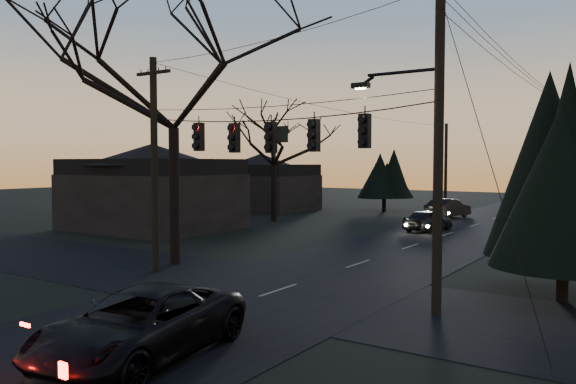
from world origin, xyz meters
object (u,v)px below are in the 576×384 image
Objects in this scene: sedan_oncoming_b at (448,208)px; utility_pole_left at (156,272)px; utility_pole_far_r at (570,225)px; suv_near at (141,325)px; sedan_oncoming_a at (428,220)px; evergreen_right at (565,166)px; utility_pole_right at (436,315)px; utility_pole_far_l at (445,209)px; bare_tree_left at (173,73)px.

utility_pole_left is at bearing 96.18° from sedan_oncoming_b.
utility_pole_far_r reaches higher than suv_near.
utility_pole_far_r is 11.47m from sedan_oncoming_a.
evergreen_right is (2.76, -24.18, 4.27)m from utility_pole_far_r.
utility_pole_right is 20.26m from sedan_oncoming_a.
utility_pole_far_l is at bearing -64.44° from sedan_oncoming_a.
suv_near is (-4.24, -7.19, 0.76)m from utility_pole_right.
utility_pole_left is 2.11× the size of sedan_oncoming_a.
sedan_oncoming_b is (-1.65, 9.11, 0.07)m from sedan_oncoming_a.
sedan_oncoming_a is (-7.05, -9.02, 0.69)m from utility_pole_far_r.
evergreen_right is (14.26, 3.82, 4.27)m from utility_pole_left.
suv_near is at bearing -122.43° from evergreen_right.
sedan_oncoming_a is at bearing -75.36° from utility_pole_far_l.
suv_near is 1.20× the size of sedan_oncoming_b.
bare_tree_left reaches higher than suv_near.
utility_pole_far_r is 14.01m from utility_pole_far_l.
evergreen_right is at bearing 49.54° from suv_near.
bare_tree_left reaches higher than utility_pole_far_r.
evergreen_right is at bearing -66.11° from utility_pole_far_l.
utility_pole_far_l is at bearing -58.64° from sedan_oncoming_b.
sedan_oncoming_b reaches higher than sedan_oncoming_a.
suv_near is (7.26, -7.19, 0.76)m from utility_pole_left.
suv_near is (7.83, -8.83, -7.41)m from bare_tree_left.
sedan_oncoming_a is (4.45, 18.98, 0.69)m from utility_pole_left.
suv_near reaches higher than sedan_oncoming_a.
evergreen_right is 13.50m from suv_near.
utility_pole_far_r is at bearing -34.82° from utility_pole_far_l.
bare_tree_left is 13.93m from suv_near.
bare_tree_left is 2.91× the size of sedan_oncoming_a.
sedan_oncoming_a is at bearing 76.82° from utility_pole_left.
evergreen_right is 27.07m from sedan_oncoming_b.
sedan_oncoming_b is at bearing -68.83° from sedan_oncoming_a.
utility_pole_right is 6.35m from evergreen_right.
bare_tree_left is at bearing -90.94° from utility_pole_far_l.
bare_tree_left is 2.55× the size of sedan_oncoming_b.
utility_pole_left is 1.16× the size of evergreen_right.
evergreen_right reaches higher than suv_near.
utility_pole_far_r is (0.00, 28.00, 0.00)m from utility_pole_right.
utility_pole_right reaches higher than sedan_oncoming_b.
utility_pole_far_l is at bearing 145.18° from utility_pole_far_r.
sedan_oncoming_b is (-11.46, 24.27, -3.51)m from evergreen_right.
utility_pole_left is 36.00m from utility_pole_far_l.
bare_tree_left is (-12.06, -26.36, 8.17)m from utility_pole_far_r.
suv_near is at bearing -120.51° from utility_pole_right.
bare_tree_left is at bearing 94.63° from sedan_oncoming_b.
utility_pole_far_l is 1.99× the size of sedan_oncoming_a.
sedan_oncoming_a is at bearing 73.90° from bare_tree_left.
sedan_oncoming_b is (2.80, 28.09, 0.76)m from utility_pole_left.
sedan_oncoming_b is (3.36, 26.45, -7.42)m from bare_tree_left.
utility_pole_far_l reaches higher than suv_near.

